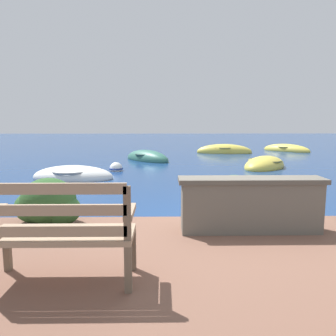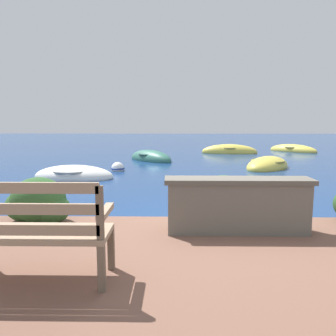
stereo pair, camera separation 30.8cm
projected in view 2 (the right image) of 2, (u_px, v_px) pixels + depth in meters
The scene contains 11 objects.
ground_plane at pixel (209, 231), 4.91m from camera, with size 80.00×80.00×0.00m.
park_bench at pixel (36, 229), 2.84m from camera, with size 1.26×0.48×0.93m.
stone_wall at pixel (237, 205), 4.17m from camera, with size 1.85×0.39×0.70m.
hedge_clump_far_left at pixel (38, 203), 4.58m from camera, with size 0.95×0.68×0.64m.
hedge_clump_left at pixel (222, 202), 4.61m from camera, with size 0.98×0.70×0.66m.
rowboat_nearest at pixel (74, 176), 9.46m from camera, with size 2.41×1.42×0.67m.
rowboat_mid at pixel (268, 166), 11.50m from camera, with size 2.34×2.53×0.73m.
rowboat_far at pixel (151, 159), 13.81m from camera, with size 2.37×2.53×0.77m.
rowboat_outer at pixel (229, 152), 16.86m from camera, with size 2.92×1.27×0.82m.
rowboat_distant at pixel (293, 150), 17.87m from camera, with size 2.49×2.64×0.70m.
mooring_buoy at pixel (118, 168), 10.93m from camera, with size 0.47×0.47×0.43m.
Camera 2 is at (-0.53, -4.73, 1.63)m, focal length 35.00 mm.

